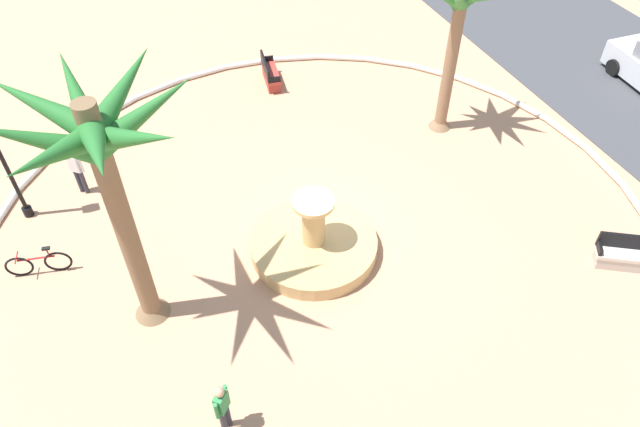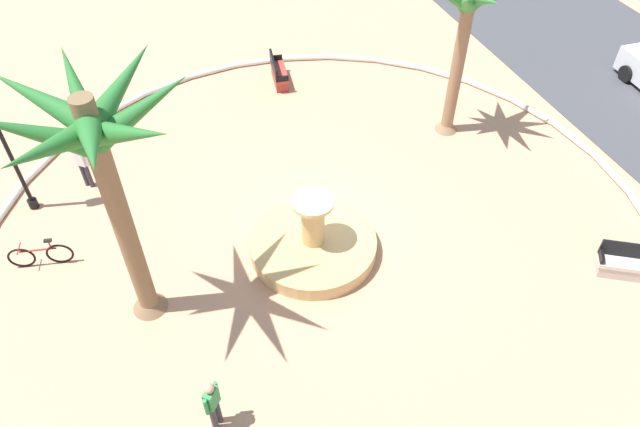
{
  "view_description": "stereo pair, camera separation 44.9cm",
  "coord_description": "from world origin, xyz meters",
  "px_view_note": "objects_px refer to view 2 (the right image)",
  "views": [
    {
      "loc": [
        10.8,
        -4.7,
        12.64
      ],
      "look_at": [
        0.16,
        -0.15,
        1.0
      ],
      "focal_mm": 33.55,
      "sensor_mm": 36.0,
      "label": 1
    },
    {
      "loc": [
        10.97,
        -4.28,
        12.64
      ],
      "look_at": [
        0.16,
        -0.15,
        1.0
      ],
      "focal_mm": 33.55,
      "sensor_mm": 36.0,
      "label": 2
    }
  ],
  "objects_px": {
    "palm_tree_by_curb": "(98,152)",
    "person_cyclist_helmet": "(82,163)",
    "bench_north": "(627,265)",
    "bicycle_red_frame": "(41,255)",
    "fountain": "(313,244)",
    "bench_west": "(279,74)",
    "person_cyclist_photo": "(213,403)",
    "palm_tree_near_fountain": "(468,9)",
    "lamppost": "(3,140)"
  },
  "relations": [
    {
      "from": "palm_tree_by_curb",
      "to": "bench_west",
      "type": "height_order",
      "value": "palm_tree_by_curb"
    },
    {
      "from": "fountain",
      "to": "lamppost",
      "type": "bearing_deg",
      "value": -122.68
    },
    {
      "from": "lamppost",
      "to": "palm_tree_by_curb",
      "type": "bearing_deg",
      "value": 27.93
    },
    {
      "from": "lamppost",
      "to": "bicycle_red_frame",
      "type": "height_order",
      "value": "lamppost"
    },
    {
      "from": "fountain",
      "to": "palm_tree_near_fountain",
      "type": "height_order",
      "value": "palm_tree_near_fountain"
    },
    {
      "from": "lamppost",
      "to": "person_cyclist_helmet",
      "type": "height_order",
      "value": "lamppost"
    },
    {
      "from": "palm_tree_near_fountain",
      "to": "lamppost",
      "type": "height_order",
      "value": "palm_tree_near_fountain"
    },
    {
      "from": "bicycle_red_frame",
      "to": "person_cyclist_photo",
      "type": "bearing_deg",
      "value": 28.24
    },
    {
      "from": "person_cyclist_helmet",
      "to": "bench_west",
      "type": "bearing_deg",
      "value": 115.07
    },
    {
      "from": "person_cyclist_photo",
      "to": "bench_north",
      "type": "bearing_deg",
      "value": 91.22
    },
    {
      "from": "person_cyclist_helmet",
      "to": "fountain",
      "type": "bearing_deg",
      "value": 47.89
    },
    {
      "from": "person_cyclist_helmet",
      "to": "bicycle_red_frame",
      "type": "bearing_deg",
      "value": -27.34
    },
    {
      "from": "bench_west",
      "to": "person_cyclist_photo",
      "type": "bearing_deg",
      "value": -23.83
    },
    {
      "from": "lamppost",
      "to": "person_cyclist_helmet",
      "type": "xyz_separation_m",
      "value": [
        -0.39,
        1.67,
        -1.64
      ]
    },
    {
      "from": "bench_north",
      "to": "person_cyclist_helmet",
      "type": "xyz_separation_m",
      "value": [
        -8.83,
        -13.14,
        0.58
      ]
    },
    {
      "from": "bench_north",
      "to": "bicycle_red_frame",
      "type": "relative_size",
      "value": 0.96
    },
    {
      "from": "bench_north",
      "to": "palm_tree_by_curb",
      "type": "bearing_deg",
      "value": -105.88
    },
    {
      "from": "palm_tree_near_fountain",
      "to": "bench_north",
      "type": "xyz_separation_m",
      "value": [
        7.36,
        1.32,
        -4.06
      ]
    },
    {
      "from": "palm_tree_by_curb",
      "to": "person_cyclist_helmet",
      "type": "distance_m",
      "value": 6.9
    },
    {
      "from": "bench_west",
      "to": "palm_tree_by_curb",
      "type": "bearing_deg",
      "value": -35.97
    },
    {
      "from": "bench_north",
      "to": "fountain",
      "type": "bearing_deg",
      "value": -116.59
    },
    {
      "from": "fountain",
      "to": "bench_north",
      "type": "relative_size",
      "value": 2.17
    },
    {
      "from": "lamppost",
      "to": "person_cyclist_helmet",
      "type": "bearing_deg",
      "value": 103.33
    },
    {
      "from": "fountain",
      "to": "bench_north",
      "type": "bearing_deg",
      "value": 63.41
    },
    {
      "from": "person_cyclist_photo",
      "to": "bench_west",
      "type": "bearing_deg",
      "value": 156.17
    },
    {
      "from": "fountain",
      "to": "palm_tree_near_fountain",
      "type": "xyz_separation_m",
      "value": [
        -3.58,
        6.24,
        4.11
      ]
    },
    {
      "from": "palm_tree_near_fountain",
      "to": "bicycle_red_frame",
      "type": "bearing_deg",
      "value": -83.92
    },
    {
      "from": "fountain",
      "to": "palm_tree_by_curb",
      "type": "distance_m",
      "value": 6.72
    },
    {
      "from": "person_cyclist_helmet",
      "to": "palm_tree_by_curb",
      "type": "bearing_deg",
      "value": 10.24
    },
    {
      "from": "bicycle_red_frame",
      "to": "person_cyclist_helmet",
      "type": "height_order",
      "value": "person_cyclist_helmet"
    },
    {
      "from": "bench_north",
      "to": "person_cyclist_helmet",
      "type": "height_order",
      "value": "person_cyclist_helmet"
    },
    {
      "from": "bench_north",
      "to": "bicycle_red_frame",
      "type": "distance_m",
      "value": 15.79
    },
    {
      "from": "bench_west",
      "to": "palm_tree_near_fountain",
      "type": "bearing_deg",
      "value": 42.29
    },
    {
      "from": "fountain",
      "to": "bench_west",
      "type": "relative_size",
      "value": 2.12
    },
    {
      "from": "palm_tree_near_fountain",
      "to": "bench_west",
      "type": "relative_size",
      "value": 3.38
    },
    {
      "from": "bench_west",
      "to": "lamppost",
      "type": "bearing_deg",
      "value": -66.96
    },
    {
      "from": "bench_west",
      "to": "person_cyclist_photo",
      "type": "xyz_separation_m",
      "value": [
        12.51,
        -5.52,
        0.61
      ]
    },
    {
      "from": "bicycle_red_frame",
      "to": "palm_tree_near_fountain",
      "type": "bearing_deg",
      "value": 96.08
    },
    {
      "from": "bench_west",
      "to": "bench_north",
      "type": "relative_size",
      "value": 1.02
    },
    {
      "from": "person_cyclist_photo",
      "to": "fountain",
      "type": "bearing_deg",
      "value": 137.07
    },
    {
      "from": "palm_tree_by_curb",
      "to": "bench_north",
      "type": "xyz_separation_m",
      "value": [
        3.46,
        12.17,
        -4.82
      ]
    },
    {
      "from": "bench_north",
      "to": "person_cyclist_photo",
      "type": "relative_size",
      "value": 0.96
    },
    {
      "from": "lamppost",
      "to": "bicycle_red_frame",
      "type": "relative_size",
      "value": 2.59
    },
    {
      "from": "palm_tree_by_curb",
      "to": "person_cyclist_photo",
      "type": "relative_size",
      "value": 3.94
    },
    {
      "from": "bench_west",
      "to": "person_cyclist_helmet",
      "type": "xyz_separation_m",
      "value": [
        3.44,
        -7.36,
        0.58
      ]
    },
    {
      "from": "palm_tree_by_curb",
      "to": "bicycle_red_frame",
      "type": "height_order",
      "value": "palm_tree_by_curb"
    },
    {
      "from": "palm_tree_by_curb",
      "to": "bicycle_red_frame",
      "type": "xyz_separation_m",
      "value": [
        -2.48,
        -2.46,
        -4.78
      ]
    },
    {
      "from": "person_cyclist_helmet",
      "to": "person_cyclist_photo",
      "type": "distance_m",
      "value": 9.25
    },
    {
      "from": "palm_tree_by_curb",
      "to": "bicycle_red_frame",
      "type": "distance_m",
      "value": 5.92
    },
    {
      "from": "lamppost",
      "to": "person_cyclist_photo",
      "type": "height_order",
      "value": "lamppost"
    }
  ]
}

